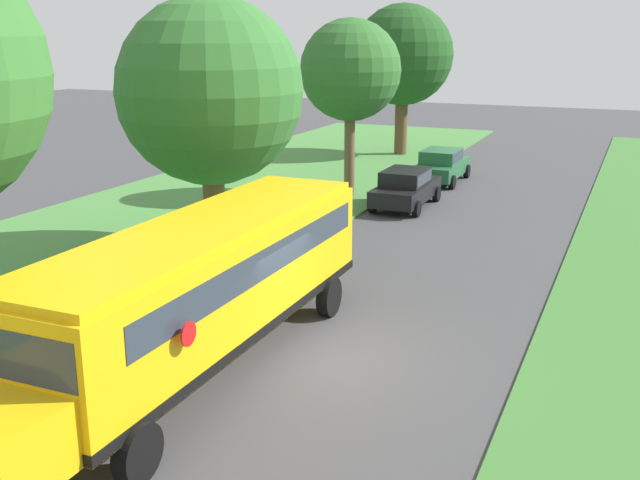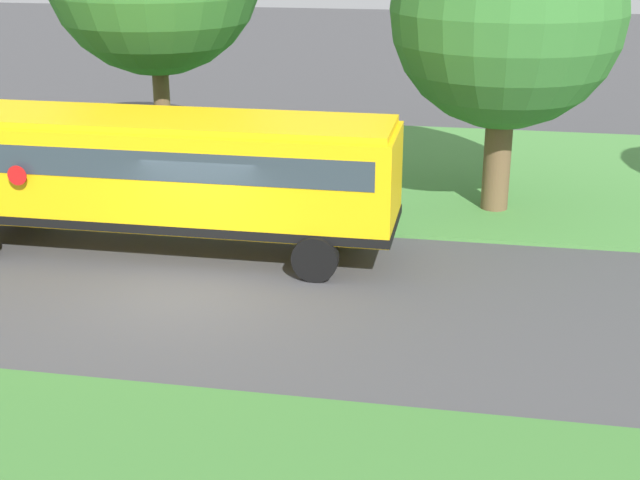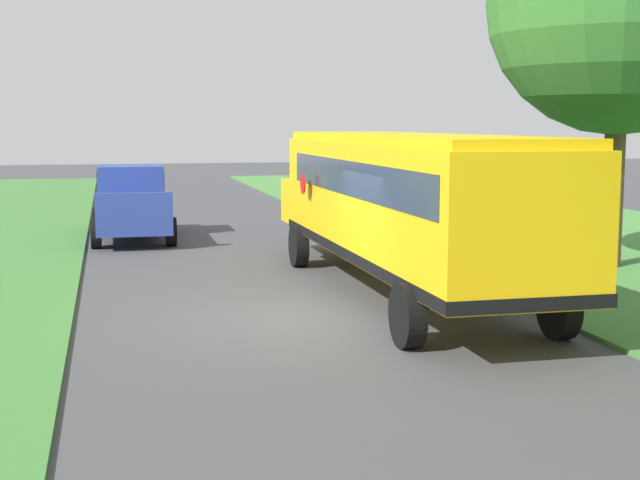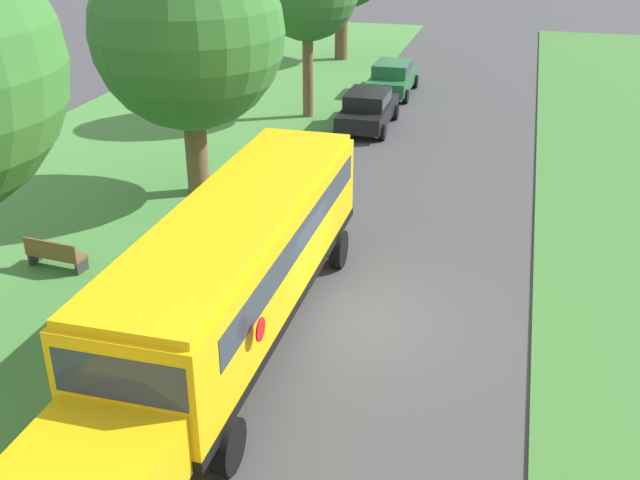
{
  "view_description": "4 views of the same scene",
  "coord_description": "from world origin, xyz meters",
  "px_view_note": "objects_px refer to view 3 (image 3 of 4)",
  "views": [
    {
      "loc": [
        5.87,
        -13.87,
        6.97
      ],
      "look_at": [
        -1.62,
        3.4,
        1.69
      ],
      "focal_mm": 42.0,
      "sensor_mm": 36.0,
      "label": 1
    },
    {
      "loc": [
        16.34,
        5.82,
        7.35
      ],
      "look_at": [
        -0.12,
        2.79,
        1.25
      ],
      "focal_mm": 50.0,
      "sensor_mm": 36.0,
      "label": 2
    },
    {
      "loc": [
        3.33,
        14.98,
        3.38
      ],
      "look_at": [
        -0.08,
        0.63,
        1.43
      ],
      "focal_mm": 50.0,
      "sensor_mm": 36.0,
      "label": 3
    },
    {
      "loc": [
        3.12,
        -14.58,
        9.12
      ],
      "look_at": [
        -1.09,
        1.02,
        1.44
      ],
      "focal_mm": 42.0,
      "sensor_mm": 36.0,
      "label": 4
    }
  ],
  "objects_px": {
    "school_bus": "(403,198)",
    "stop_sign": "(375,177)",
    "oak_tree_beside_bus": "(619,1)",
    "trash_bin": "(384,214)",
    "pickup_truck": "(131,202)"
  },
  "relations": [
    {
      "from": "pickup_truck",
      "to": "school_bus",
      "type": "bearing_deg",
      "value": 115.8
    },
    {
      "from": "school_bus",
      "to": "stop_sign",
      "type": "bearing_deg",
      "value": -103.76
    },
    {
      "from": "oak_tree_beside_bus",
      "to": "trash_bin",
      "type": "xyz_separation_m",
      "value": [
        2.6,
        -8.98,
        -5.61
      ]
    },
    {
      "from": "school_bus",
      "to": "pickup_truck",
      "type": "xyz_separation_m",
      "value": [
        4.94,
        -10.22,
        -0.85
      ]
    },
    {
      "from": "oak_tree_beside_bus",
      "to": "school_bus",
      "type": "bearing_deg",
      "value": 17.83
    },
    {
      "from": "school_bus",
      "to": "trash_bin",
      "type": "distance_m",
      "value": 11.3
    },
    {
      "from": "pickup_truck",
      "to": "trash_bin",
      "type": "xyz_separation_m",
      "value": [
        -7.96,
        -0.57,
        -0.62
      ]
    },
    {
      "from": "school_bus",
      "to": "stop_sign",
      "type": "height_order",
      "value": "school_bus"
    },
    {
      "from": "pickup_truck",
      "to": "stop_sign",
      "type": "height_order",
      "value": "stop_sign"
    },
    {
      "from": "school_bus",
      "to": "oak_tree_beside_bus",
      "type": "relative_size",
      "value": 1.37
    },
    {
      "from": "pickup_truck",
      "to": "stop_sign",
      "type": "bearing_deg",
      "value": 175.5
    },
    {
      "from": "stop_sign",
      "to": "trash_bin",
      "type": "distance_m",
      "value": 1.85
    },
    {
      "from": "school_bus",
      "to": "pickup_truck",
      "type": "height_order",
      "value": "school_bus"
    },
    {
      "from": "school_bus",
      "to": "trash_bin",
      "type": "height_order",
      "value": "school_bus"
    },
    {
      "from": "trash_bin",
      "to": "pickup_truck",
      "type": "bearing_deg",
      "value": 4.1
    }
  ]
}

